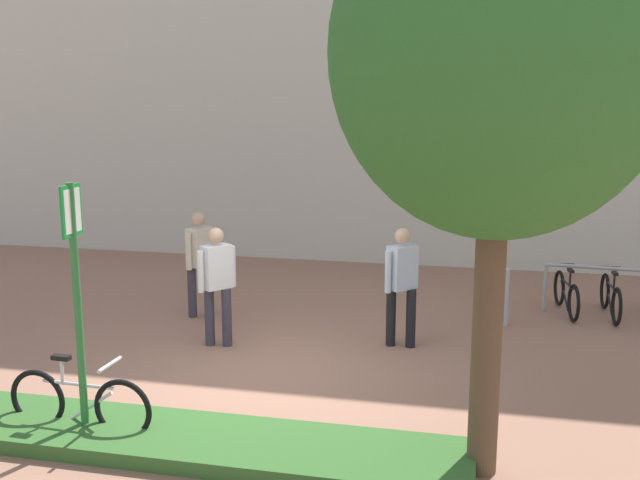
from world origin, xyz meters
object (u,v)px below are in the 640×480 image
person_shirt_white (200,257)px  person_shirt_blue (217,279)px  bike_rack_cluster (611,296)px  tree_sidewalk (500,53)px  bike_at_sign (80,402)px  parking_sign_post (76,276)px  bollard_steel (504,297)px  person_casual_tan (402,280)px

person_shirt_white → person_shirt_blue: bearing=-58.7°
bike_rack_cluster → person_shirt_blue: (-5.72, -2.72, 0.63)m
tree_sidewalk → bike_at_sign: bearing=-178.3°
parking_sign_post → bike_at_sign: size_ratio=1.60×
person_shirt_white → bollard_steel: bearing=7.2°
bollard_steel → person_shirt_blue: bearing=-155.0°
bike_at_sign → person_shirt_blue: person_shirt_blue is taller
person_shirt_blue → person_casual_tan: 2.61m
bike_at_sign → bollard_steel: bollard_steel is taller
person_shirt_blue → person_casual_tan: size_ratio=1.00×
parking_sign_post → bike_rack_cluster: (6.07, 5.75, -1.40)m
parking_sign_post → person_shirt_blue: bearing=83.4°
bike_rack_cluster → person_casual_tan: (-3.17, -2.18, 0.63)m
bike_at_sign → bike_rack_cluster: (6.16, 5.69, -0.00)m
tree_sidewalk → bollard_steel: bearing=86.3°
bike_rack_cluster → person_shirt_blue: person_shirt_blue is taller
tree_sidewalk → parking_sign_post: tree_sidewalk is taller
bollard_steel → person_casual_tan: 2.05m
bike_rack_cluster → person_shirt_white: size_ratio=1.22×
bike_at_sign → person_shirt_blue: 3.07m
bollard_steel → bike_at_sign: bearing=-132.6°
parking_sign_post → person_shirt_blue: size_ratio=1.56×
bollard_steel → person_casual_tan: size_ratio=0.52×
bike_at_sign → person_casual_tan: 4.66m
tree_sidewalk → person_casual_tan: tree_sidewalk is taller
bike_at_sign → person_shirt_white: 4.30m
bollard_steel → person_casual_tan: person_casual_tan is taller
parking_sign_post → bike_rack_cluster: 8.48m
bike_at_sign → person_shirt_white: size_ratio=0.98×
parking_sign_post → person_shirt_blue: parking_sign_post is taller
tree_sidewalk → person_shirt_blue: (-3.71, 2.85, -2.90)m
person_shirt_white → person_casual_tan: (3.33, -0.73, 0.00)m
bike_at_sign → person_shirt_white: bearing=94.4°
parking_sign_post → bollard_steel: 6.69m
person_casual_tan → bike_rack_cluster: bearing=34.6°
parking_sign_post → person_casual_tan: 4.67m
bike_at_sign → bike_rack_cluster: size_ratio=0.80×
bollard_steel → person_shirt_blue: 4.46m
bike_at_sign → bike_rack_cluster: 8.39m
bike_rack_cluster → person_shirt_white: 6.68m
person_shirt_blue → person_casual_tan: same height
tree_sidewalk → bike_rack_cluster: bearing=70.1°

